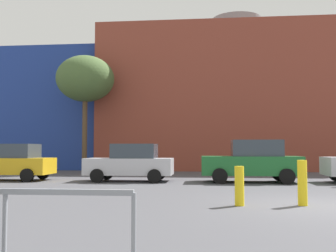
{
  "coord_description": "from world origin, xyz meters",
  "views": [
    {
      "loc": [
        -2.92,
        -10.65,
        1.44
      ],
      "look_at": [
        -4.91,
        9.25,
        2.61
      ],
      "focal_mm": 42.75,
      "sensor_mm": 36.0,
      "label": 1
    }
  ],
  "objects": [
    {
      "name": "bollard_yellow_0",
      "position": [
        -0.51,
        -0.04,
        0.58
      ],
      "size": [
        0.24,
        0.24,
        1.17
      ],
      "primitive_type": "cylinder",
      "color": "yellow",
      "rests_on": "ground_plane"
    },
    {
      "name": "parked_car_1",
      "position": [
        -6.4,
        7.22,
        0.84
      ],
      "size": [
        3.9,
        1.92,
        1.69
      ],
      "rotation": [
        0.0,
        0.0,
        3.14
      ],
      "color": "silver",
      "rests_on": "ground_plane"
    },
    {
      "name": "bollard_yellow_1",
      "position": [
        -2.12,
        -0.22,
        0.5
      ],
      "size": [
        0.24,
        0.24,
        1.01
      ],
      "primitive_type": "cylinder",
      "color": "yellow",
      "rests_on": "ground_plane"
    },
    {
      "name": "parked_car_0",
      "position": [
        -12.06,
        7.22,
        0.84
      ],
      "size": [
        3.9,
        1.92,
        1.69
      ],
      "rotation": [
        0.0,
        0.0,
        3.14
      ],
      "color": "gold",
      "rests_on": "ground_plane"
    },
    {
      "name": "bare_tree_0",
      "position": [
        -10.65,
        13.83,
        5.87
      ],
      "size": [
        3.66,
        3.66,
        7.38
      ],
      "color": "brown",
      "rests_on": "ground_plane"
    },
    {
      "name": "parked_car_2",
      "position": [
        -0.99,
        7.22,
        0.92
      ],
      "size": [
        4.27,
        2.09,
        1.85
      ],
      "rotation": [
        0.0,
        0.0,
        3.14
      ],
      "color": "#1E662D",
      "rests_on": "ground_plane"
    },
    {
      "name": "building_backdrop",
      "position": [
        -0.53,
        21.99,
        4.84
      ],
      "size": [
        35.86,
        13.1,
        12.09
      ],
      "color": "brown",
      "rests_on": "ground_plane"
    },
    {
      "name": "ground_plane",
      "position": [
        0.0,
        0.0,
        0.0
      ],
      "size": [
        200.0,
        200.0,
        0.0
      ],
      "primitive_type": "plane",
      "color": "#47474C"
    }
  ]
}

